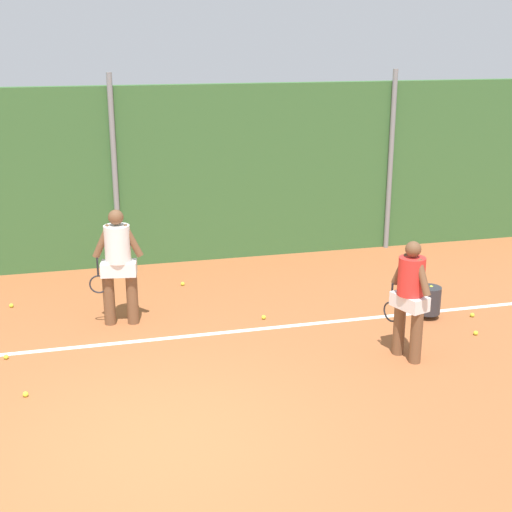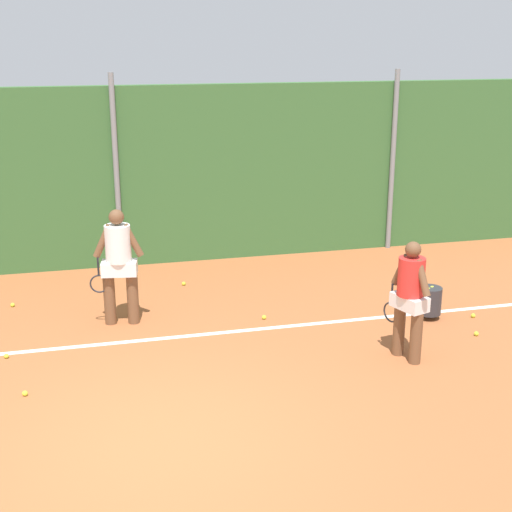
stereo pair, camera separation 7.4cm
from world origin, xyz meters
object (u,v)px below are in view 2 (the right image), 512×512
object	(u,v)px
player_foreground_near	(410,294)
player_midcourt	(119,261)
tennis_ball_7	(25,393)
tennis_ball_3	(13,305)
tennis_ball_0	(476,334)
ball_hopper	(430,300)
tennis_ball_4	(264,317)
tennis_ball_9	(184,284)
tennis_ball_6	(473,316)
tennis_ball_2	(6,356)

from	to	relation	value
player_foreground_near	player_midcourt	world-z (taller)	player_midcourt
player_foreground_near	tennis_ball_7	world-z (taller)	player_foreground_near
tennis_ball_3	tennis_ball_0	bearing A→B (deg)	-22.97
ball_hopper	tennis_ball_3	size ratio (longest dim) A/B	7.78
ball_hopper	tennis_ball_7	distance (m)	5.98
player_foreground_near	ball_hopper	bearing A→B (deg)	-56.67
tennis_ball_4	tennis_ball_9	size ratio (longest dim) A/B	1.00
tennis_ball_7	ball_hopper	bearing A→B (deg)	10.64
ball_hopper	player_foreground_near	bearing A→B (deg)	-127.90
ball_hopper	tennis_ball_6	xyz separation A→B (m)	(0.68, -0.14, -0.26)
player_foreground_near	tennis_ball_3	xyz separation A→B (m)	(-5.30, 3.25, -0.88)
ball_hopper	tennis_ball_0	world-z (taller)	ball_hopper
ball_hopper	tennis_ball_3	xyz separation A→B (m)	(-6.25, 2.02, -0.26)
player_foreground_near	ball_hopper	xyz separation A→B (m)	(0.95, 1.23, -0.62)
tennis_ball_0	tennis_ball_4	size ratio (longest dim) A/B	1.00
tennis_ball_4	tennis_ball_6	world-z (taller)	same
tennis_ball_0	ball_hopper	bearing A→B (deg)	114.94
player_foreground_near	player_midcourt	xyz separation A→B (m)	(-3.63, 2.16, 0.07)
player_midcourt	ball_hopper	size ratio (longest dim) A/B	3.43
player_midcourt	tennis_ball_7	bearing A→B (deg)	66.48
ball_hopper	tennis_ball_2	world-z (taller)	ball_hopper
player_midcourt	tennis_ball_9	bearing A→B (deg)	-119.42
tennis_ball_2	tennis_ball_4	xyz separation A→B (m)	(3.72, 0.51, 0.00)
player_midcourt	tennis_ball_9	xyz separation A→B (m)	(1.15, 1.45, -0.95)
player_foreground_near	player_midcourt	distance (m)	4.22
ball_hopper	tennis_ball_6	distance (m)	0.74
player_foreground_near	tennis_ball_4	bearing A→B (deg)	21.55
tennis_ball_2	tennis_ball_9	size ratio (longest dim) A/B	1.00
tennis_ball_3	tennis_ball_4	bearing A→B (deg)	-21.16
tennis_ball_3	tennis_ball_2	bearing A→B (deg)	-87.98
ball_hopper	tennis_ball_0	xyz separation A→B (m)	(0.36, -0.78, -0.26)
tennis_ball_0	tennis_ball_7	xyz separation A→B (m)	(-6.24, -0.32, 0.00)
ball_hopper	tennis_ball_6	world-z (taller)	ball_hopper
player_midcourt	tennis_ball_4	distance (m)	2.35
tennis_ball_0	tennis_ball_7	size ratio (longest dim) A/B	1.00
tennis_ball_7	tennis_ball_9	world-z (taller)	same
tennis_ball_7	tennis_ball_3	bearing A→B (deg)	96.92
player_foreground_near	tennis_ball_4	xyz separation A→B (m)	(-1.51, 1.78, -0.88)
ball_hopper	tennis_ball_7	bearing A→B (deg)	-169.36
player_foreground_near	tennis_ball_0	distance (m)	1.65
tennis_ball_3	tennis_ball_4	distance (m)	4.06
player_foreground_near	tennis_ball_4	distance (m)	2.50
tennis_ball_9	tennis_ball_7	bearing A→B (deg)	-124.90
tennis_ball_4	player_foreground_near	bearing A→B (deg)	-49.68
tennis_ball_0	tennis_ball_3	size ratio (longest dim) A/B	1.00
player_foreground_near	tennis_ball_9	xyz separation A→B (m)	(-2.49, 3.61, -0.88)
tennis_ball_0	tennis_ball_4	bearing A→B (deg)	154.69
tennis_ball_3	tennis_ball_9	world-z (taller)	same
tennis_ball_6	tennis_ball_7	world-z (taller)	same
player_foreground_near	player_midcourt	bearing A→B (deg)	40.56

